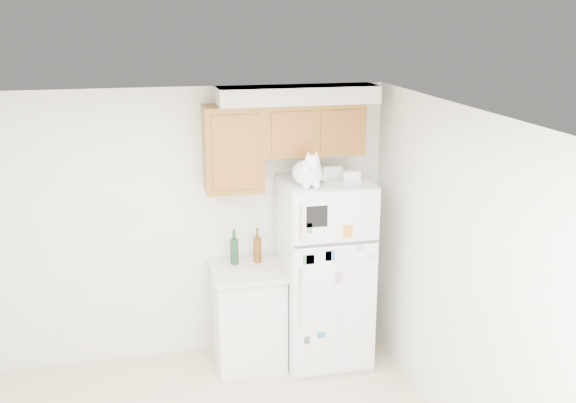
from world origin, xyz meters
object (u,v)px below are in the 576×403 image
object	(u,v)px
storage_box_back	(331,171)
storage_box_front	(351,175)
refrigerator	(324,272)
cat	(309,172)
bottle_green	(234,247)
base_counter	(248,315)
bottle_amber	(257,245)

from	to	relation	value
storage_box_back	storage_box_front	bearing A→B (deg)	-60.80
refrigerator	storage_box_back	distance (m)	0.92
cat	bottle_green	size ratio (longest dim) A/B	1.42
storage_box_front	bottle_green	xyz separation A→B (m)	(-1.00, 0.24, -0.66)
storage_box_back	bottle_green	distance (m)	1.10
base_counter	storage_box_front	world-z (taller)	storage_box_front
base_counter	bottle_amber	bearing A→B (deg)	49.25
bottle_amber	storage_box_back	bearing A→B (deg)	-4.45
refrigerator	storage_box_back	bearing A→B (deg)	60.29
base_counter	cat	world-z (taller)	cat
storage_box_front	bottle_amber	distance (m)	1.06
cat	storage_box_front	distance (m)	0.42
cat	bottle_green	xyz separation A→B (m)	(-0.60, 0.34, -0.74)
base_counter	bottle_green	xyz separation A→B (m)	(-0.10, 0.13, 0.62)
storage_box_front	bottle_amber	bearing A→B (deg)	164.98
storage_box_front	bottle_green	size ratio (longest dim) A/B	0.46
cat	bottle_green	distance (m)	1.01
storage_box_back	base_counter	bearing A→B (deg)	-177.84
refrigerator	bottle_amber	bearing A→B (deg)	160.14
cat	storage_box_back	xyz separation A→B (m)	(0.28, 0.29, -0.07)
bottle_amber	cat	bearing A→B (deg)	-41.93
refrigerator	storage_box_front	distance (m)	0.92
base_counter	cat	size ratio (longest dim) A/B	2.01
bottle_green	bottle_amber	world-z (taller)	bottle_green
bottle_amber	base_counter	bearing A→B (deg)	-130.75
bottle_amber	bottle_green	bearing A→B (deg)	-178.91
base_counter	cat	xyz separation A→B (m)	(0.50, -0.21, 1.36)
cat	storage_box_back	size ratio (longest dim) A/B	2.54
base_counter	storage_box_front	size ratio (longest dim) A/B	6.13
base_counter	cat	bearing A→B (deg)	-22.92
cat	bottle_amber	distance (m)	0.90
base_counter	bottle_amber	distance (m)	0.64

